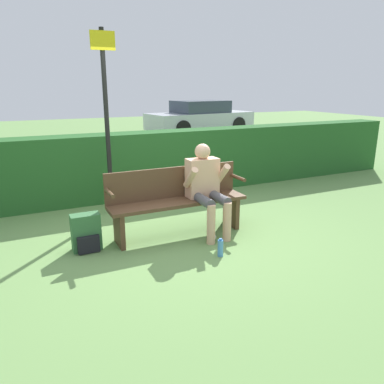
{
  "coord_description": "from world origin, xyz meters",
  "views": [
    {
      "loc": [
        -1.89,
        -4.39,
        1.97
      ],
      "look_at": [
        0.15,
        -0.1,
        0.62
      ],
      "focal_mm": 35.0,
      "sensor_mm": 36.0,
      "label": 1
    }
  ],
  "objects": [
    {
      "name": "parked_car",
      "position": [
        5.42,
        10.15,
        0.66
      ],
      "size": [
        4.77,
        2.38,
        1.37
      ],
      "rotation": [
        0.0,
        0.0,
        0.14
      ],
      "color": "#B7BCC6",
      "rests_on": "ground"
    },
    {
      "name": "signpost",
      "position": [
        -0.6,
        1.31,
        1.55
      ],
      "size": [
        0.35,
        0.09,
        2.77
      ],
      "color": "black",
      "rests_on": "ground"
    },
    {
      "name": "person_seated",
      "position": [
        0.37,
        -0.08,
        0.69
      ],
      "size": [
        0.57,
        0.65,
        1.22
      ],
      "color": "#DBA884",
      "rests_on": "ground"
    },
    {
      "name": "litter_crumple",
      "position": [
        0.32,
        -0.37,
        0.05
      ],
      "size": [
        0.1,
        0.1,
        0.1
      ],
      "color": "silver",
      "rests_on": "ground"
    },
    {
      "name": "backpack",
      "position": [
        -1.23,
        0.04,
        0.22
      ],
      "size": [
        0.35,
        0.25,
        0.46
      ],
      "color": "#336638",
      "rests_on": "ground"
    },
    {
      "name": "ground_plane",
      "position": [
        0.0,
        0.0,
        0.0
      ],
      "size": [
        40.0,
        40.0,
        0.0
      ],
      "primitive_type": "plane",
      "color": "#668E4C"
    },
    {
      "name": "park_bench",
      "position": [
        0.0,
        0.06,
        0.49
      ],
      "size": [
        1.89,
        0.41,
        0.91
      ],
      "color": "#513823",
      "rests_on": "ground"
    },
    {
      "name": "water_bottle",
      "position": [
        0.18,
        -0.83,
        0.11
      ],
      "size": [
        0.07,
        0.07,
        0.23
      ],
      "color": "#4C8CCC",
      "rests_on": "ground"
    },
    {
      "name": "hedge_back",
      "position": [
        0.0,
        2.08,
        0.58
      ],
      "size": [
        12.0,
        0.55,
        1.17
      ],
      "color": "#235623",
      "rests_on": "ground"
    }
  ]
}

